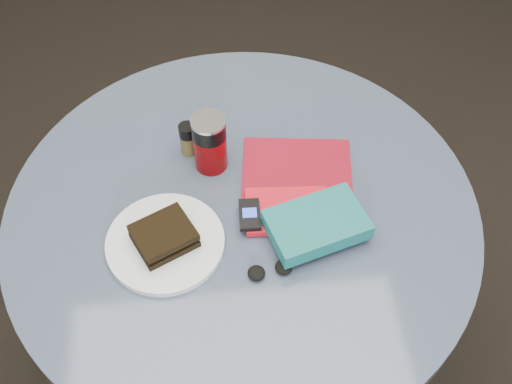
{
  "coord_description": "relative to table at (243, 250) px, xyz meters",
  "views": [
    {
      "loc": [
        -0.06,
        -0.8,
        1.84
      ],
      "look_at": [
        0.03,
        0.0,
        0.8
      ],
      "focal_mm": 45.0,
      "sensor_mm": 36.0,
      "label": 1
    }
  ],
  "objects": [
    {
      "name": "ground",
      "position": [
        0.0,
        0.0,
        -0.59
      ],
      "size": [
        4.0,
        4.0,
        0.0
      ],
      "primitive_type": "plane",
      "color": "black",
      "rests_on": "ground"
    },
    {
      "name": "table",
      "position": [
        0.0,
        0.0,
        0.0
      ],
      "size": [
        1.0,
        1.0,
        0.75
      ],
      "color": "black",
      "rests_on": "ground"
    },
    {
      "name": "plate",
      "position": [
        -0.16,
        -0.08,
        0.17
      ],
      "size": [
        0.26,
        0.26,
        0.02
      ],
      "primitive_type": "cylinder",
      "rotation": [
        0.0,
        0.0,
        0.08
      ],
      "color": "white",
      "rests_on": "table"
    },
    {
      "name": "sandwich",
      "position": [
        -0.16,
        -0.08,
        0.2
      ],
      "size": [
        0.14,
        0.13,
        0.04
      ],
      "color": "black",
      "rests_on": "plate"
    },
    {
      "name": "soda_can",
      "position": [
        -0.06,
        0.13,
        0.23
      ],
      "size": [
        0.09,
        0.09,
        0.14
      ],
      "color": "#6B0507",
      "rests_on": "table"
    },
    {
      "name": "pepper_grinder",
      "position": [
        -0.1,
        0.17,
        0.21
      ],
      "size": [
        0.05,
        0.05,
        0.08
      ],
      "color": "#4D4521",
      "rests_on": "table"
    },
    {
      "name": "magazine",
      "position": [
        0.13,
        0.09,
        0.17
      ],
      "size": [
        0.26,
        0.21,
        0.0
      ],
      "primitive_type": "cube",
      "rotation": [
        0.0,
        0.0,
        -0.14
      ],
      "color": "maroon",
      "rests_on": "table"
    },
    {
      "name": "red_book",
      "position": [
        0.09,
        -0.03,
        0.17
      ],
      "size": [
        0.18,
        0.13,
        0.01
      ],
      "primitive_type": "cube",
      "rotation": [
        0.0,
        0.0,
        -0.08
      ],
      "color": "red",
      "rests_on": "magazine"
    },
    {
      "name": "novel",
      "position": [
        0.14,
        -0.08,
        0.2
      ],
      "size": [
        0.22,
        0.17,
        0.04
      ],
      "primitive_type": "cube",
      "rotation": [
        0.0,
        0.0,
        0.28
      ],
      "color": "#135A5D",
      "rests_on": "red_book"
    },
    {
      "name": "mp3_player",
      "position": [
        0.01,
        -0.04,
        0.19
      ],
      "size": [
        0.05,
        0.08,
        0.01
      ],
      "color": "black",
      "rests_on": "red_book"
    },
    {
      "name": "headphones",
      "position": [
        0.04,
        -0.16,
        0.17
      ],
      "size": [
        0.09,
        0.05,
        0.02
      ],
      "color": "black",
      "rests_on": "table"
    }
  ]
}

